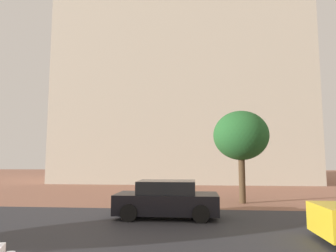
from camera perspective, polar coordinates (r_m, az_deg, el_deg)
ground_plane at (r=11.88m, az=0.70°, el=-17.42°), size 120.00×120.00×0.00m
street_asphalt_strip at (r=10.86m, az=0.23°, el=-18.46°), size 120.00×7.42×0.00m
landmark_building at (r=36.22m, az=2.53°, el=7.76°), size 25.80×15.21×33.03m
car_black at (r=12.37m, az=-0.21°, el=-13.72°), size 4.03×2.08×1.44m
tree_curb_far at (r=16.77m, az=13.59°, el=-1.83°), size 2.95×2.95×4.92m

